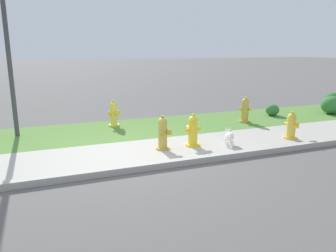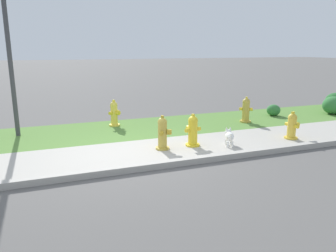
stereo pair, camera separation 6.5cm
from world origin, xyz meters
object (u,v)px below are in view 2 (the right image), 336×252
shrub_bush_near_lamp (335,101)px  fire_hydrant_at_driveway (114,114)px  fire_hydrant_far_end (163,133)px  street_lamp (5,11)px  shrub_bush_far_verge (273,110)px  fire_hydrant_across_street (246,110)px  small_white_dog (229,136)px  fire_hydrant_by_grass_verge (292,126)px  fire_hydrant_near_corner (193,131)px  shrub_bush_mid_verge (334,105)px

shrub_bush_near_lamp → fire_hydrant_at_driveway: bearing=178.6°
fire_hydrant_far_end → street_lamp: 4.69m
shrub_bush_far_verge → shrub_bush_near_lamp: 2.89m
fire_hydrant_across_street → small_white_dog: (-1.73, -1.94, -0.14)m
fire_hydrant_far_end → fire_hydrant_at_driveway: bearing=-140.9°
fire_hydrant_far_end → shrub_bush_far_verge: fire_hydrant_far_end is taller
fire_hydrant_by_grass_verge → fire_hydrant_across_street: size_ratio=0.89×
street_lamp → fire_hydrant_at_driveway: bearing=4.2°
shrub_bush_far_verge → street_lamp: bearing=178.3°
small_white_dog → street_lamp: bearing=82.8°
fire_hydrant_near_corner → shrub_bush_mid_verge: fire_hydrant_near_corner is taller
shrub_bush_mid_verge → shrub_bush_far_verge: 2.11m
fire_hydrant_at_driveway → small_white_dog: (2.04, -2.84, -0.13)m
fire_hydrant_near_corner → fire_hydrant_far_end: (-0.72, -0.00, 0.01)m
fire_hydrant_near_corner → shrub_bush_near_lamp: fire_hydrant_near_corner is taller
fire_hydrant_by_grass_verge → fire_hydrant_near_corner: (-2.51, 0.31, 0.03)m
fire_hydrant_at_driveway → small_white_dog: size_ratio=1.59×
fire_hydrant_at_driveway → small_white_dog: fire_hydrant_at_driveway is taller
fire_hydrant_near_corner → fire_hydrant_far_end: size_ratio=0.98×
fire_hydrant_at_driveway → shrub_bush_far_verge: (5.17, -0.41, -0.18)m
shrub_bush_far_verge → shrub_bush_near_lamp: (2.88, 0.21, 0.11)m
fire_hydrant_near_corner → shrub_bush_near_lamp: size_ratio=1.06×
fire_hydrant_far_end → fire_hydrant_across_street: size_ratio=0.99×
fire_hydrant_across_street → shrub_bush_far_verge: 1.50m
fire_hydrant_near_corner → shrub_bush_far_verge: bearing=20.2°
small_white_dog → fire_hydrant_by_grass_verge: bearing=-68.4°
street_lamp → shrub_bush_far_verge: bearing=-1.7°
shrub_bush_far_verge → fire_hydrant_by_grass_verge: bearing=-119.7°
shrub_bush_far_verge → fire_hydrant_near_corner: bearing=-151.1°
fire_hydrant_across_street → street_lamp: 6.85m
fire_hydrant_near_corner → small_white_dog: size_ratio=1.58×
fire_hydrant_near_corner → shrub_bush_far_verge: (3.93, 2.17, -0.17)m
small_white_dog → street_lamp: (-4.55, 2.66, 2.79)m
small_white_dog → shrub_bush_far_verge: bearing=-29.1°
shrub_bush_far_verge → small_white_dog: bearing=-142.2°
fire_hydrant_across_street → shrub_bush_far_verge: fire_hydrant_across_street is taller
fire_hydrant_at_driveway → shrub_bush_mid_verge: (7.22, -0.90, -0.06)m
fire_hydrant_across_street → fire_hydrant_at_driveway: bearing=-158.2°
fire_hydrant_far_end → small_white_dog: 1.54m
fire_hydrant_by_grass_verge → fire_hydrant_at_driveway: bearing=-133.5°
fire_hydrant_by_grass_verge → shrub_bush_far_verge: bearing=144.3°
street_lamp → shrub_bush_near_lamp: (10.57, -0.02, -2.72)m
fire_hydrant_at_driveway → shrub_bush_mid_verge: 7.28m
shrub_bush_near_lamp → street_lamp: bearing=179.9°
small_white_dog → fire_hydrant_at_driveway: bearing=58.7°
fire_hydrant_far_end → small_white_dog: bearing=107.5°
fire_hydrant_by_grass_verge → fire_hydrant_far_end: (-3.23, 0.31, 0.04)m
fire_hydrant_near_corner → street_lamp: size_ratio=0.16×
street_lamp → shrub_bush_mid_verge: bearing=-4.2°
fire_hydrant_at_driveway → shrub_bush_mid_verge: bearing=137.4°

